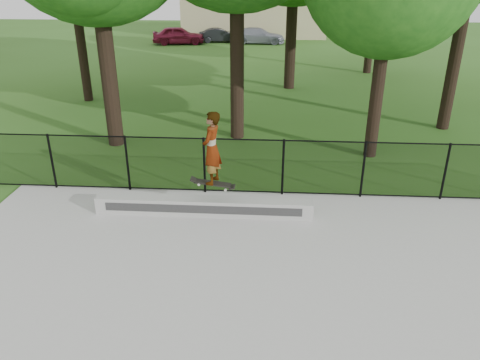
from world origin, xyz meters
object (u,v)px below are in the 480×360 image
at_px(car_a, 178,35).
at_px(grind_ledge, 204,206).
at_px(car_b, 219,35).
at_px(car_c, 258,36).
at_px(skater_airborne, 212,150).

bearing_deg(car_a, grind_ledge, -177.37).
relative_size(car_b, car_c, 0.78).
xyz_separation_m(car_a, skater_airborne, (6.01, -27.40, 1.08)).
bearing_deg(grind_ledge, car_a, 101.95).
height_order(grind_ledge, skater_airborne, skater_airborne).
bearing_deg(skater_airborne, car_a, 102.38).
relative_size(car_a, car_b, 1.34).
bearing_deg(car_c, grind_ledge, -179.09).
bearing_deg(car_b, car_c, -111.14).
distance_m(car_a, skater_airborne, 28.08).
relative_size(grind_ledge, car_a, 1.31).
distance_m(car_b, car_c, 3.14).
xyz_separation_m(grind_ledge, car_c, (0.37, 28.03, 0.33)).
bearing_deg(car_c, car_b, 81.94).
bearing_deg(car_c, car_a, 98.80).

